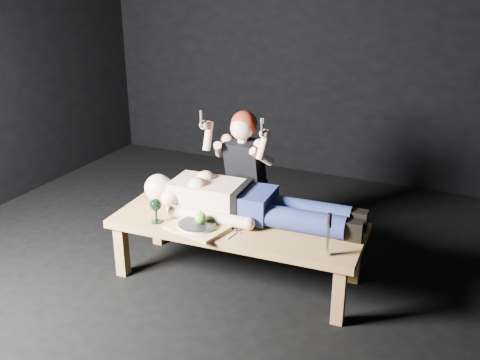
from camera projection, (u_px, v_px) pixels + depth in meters
The scene contains 13 objects.
ground at pixel (215, 284), 3.93m from camera, with size 5.00×5.00×0.00m, color black.
back_wall at pixel (327, 33), 5.49m from camera, with size 5.00×5.00×0.00m, color black.
table at pixel (237, 250), 3.94m from camera, with size 1.77×0.66×0.45m, color #9F7640.
lying_man at pixel (250, 199), 3.88m from camera, with size 1.84×0.56×0.27m, color beige, non-canonical shape.
kneeling_woman at pixel (249, 175), 4.37m from camera, with size 0.61×0.68×1.15m, color black, non-canonical shape.
serving_tray at pixel (197, 228), 3.74m from camera, with size 0.39×0.28×0.02m, color tan.
plate at pixel (197, 225), 3.74m from camera, with size 0.26×0.26×0.02m, color white.
apple at pixel (201, 218), 3.72m from camera, with size 0.08×0.08×0.08m, color #63AE2D.
goblet at pixel (156, 211), 3.82m from camera, with size 0.09×0.09×0.18m, color black, non-canonical shape.
fork_flat at pixel (180, 223), 3.83m from camera, with size 0.02×0.19×0.01m, color #B2B2B7.
knife_flat at pixel (234, 233), 3.68m from camera, with size 0.02×0.19×0.01m, color #B2B2B7.
spoon_flat at pixel (233, 228), 3.75m from camera, with size 0.02×0.19×0.01m, color #B2B2B7.
carving_knife at pixel (328, 235), 3.36m from camera, with size 0.04×0.04×0.28m, color #B2B2B7, non-canonical shape.
Camera 1 is at (1.59, -2.99, 2.13)m, focal length 41.03 mm.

